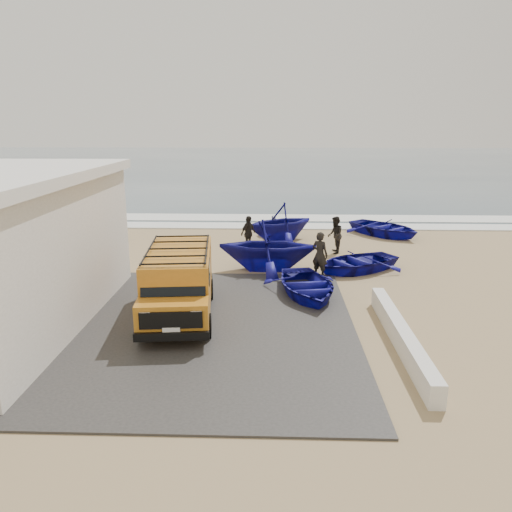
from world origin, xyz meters
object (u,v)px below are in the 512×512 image
object	(u,v)px
parapet	(401,336)
boat_far_right	(384,228)
boat_far_left	(280,222)
fisherman_front	(320,255)
boat_near_right	(356,262)
boat_mid_left	(268,245)
fisherman_back	(248,233)
fisherman_middle	(335,235)
van	(179,281)
boat_near_left	(307,285)

from	to	relation	value
parapet	boat_far_right	distance (m)	13.17
boat_far_left	fisherman_front	world-z (taller)	boat_far_left
boat_near_right	boat_mid_left	bearing A→B (deg)	-121.63
fisherman_back	boat_far_right	bearing A→B (deg)	-27.16
boat_near_right	fisherman_middle	size ratio (longest dim) A/B	2.17
boat_mid_left	fisherman_back	xyz separation A→B (m)	(-0.89, 3.04, -0.20)
boat_far_right	fisherman_middle	size ratio (longest dim) A/B	2.39
parapet	boat_mid_left	distance (m)	7.58
boat_near_right	fisherman_middle	xyz separation A→B (m)	(-0.48, 2.70, 0.45)
fisherman_front	van	bearing A→B (deg)	75.24
van	boat_near_right	world-z (taller)	van
boat_near_left	boat_near_right	size ratio (longest dim) A/B	1.01
boat_near_right	boat_mid_left	xyz separation A→B (m)	(-3.38, 0.04, 0.62)
boat_far_right	fisherman_middle	distance (m)	4.66
boat_mid_left	boat_far_right	size ratio (longest dim) A/B	0.96
boat_far_left	boat_far_right	distance (m)	5.46
fisherman_back	boat_near_left	bearing A→B (deg)	-122.67
van	boat_far_left	world-z (taller)	van
van	fisherman_middle	distance (m)	9.26
boat_far_right	fisherman_middle	xyz separation A→B (m)	(-2.92, -3.60, 0.41)
boat_mid_left	fisherman_front	distance (m)	2.12
boat_near_left	boat_mid_left	bearing A→B (deg)	103.69
fisherman_front	fisherman_middle	bearing A→B (deg)	-71.71
boat_near_left	boat_near_right	xyz separation A→B (m)	(2.06, 2.94, -0.00)
fisherman_front	fisherman_back	distance (m)	4.82
boat_far_left	boat_near_right	bearing A→B (deg)	-2.36
boat_near_right	boat_far_left	size ratio (longest dim) A/B	1.01
boat_far_right	fisherman_back	size ratio (longest dim) A/B	2.49
fisherman_back	van	bearing A→B (deg)	-154.67
fisherman_front	fisherman_back	bearing A→B (deg)	-20.56
boat_far_right	boat_near_right	bearing A→B (deg)	-150.75
van	boat_near_left	distance (m)	4.33
boat_far_left	fisherman_front	bearing A→B (deg)	-18.43
boat_far_right	fisherman_front	size ratio (longest dim) A/B	2.27
van	boat_far_left	distance (m)	10.32
parapet	boat_far_right	bearing A→B (deg)	79.76
van	fisherman_middle	bearing A→B (deg)	48.17
boat_mid_left	boat_far_right	world-z (taller)	boat_mid_left
boat_near_left	fisherman_front	distance (m)	2.24
boat_mid_left	fisherman_front	size ratio (longest dim) A/B	2.17
boat_near_left	fisherman_middle	bearing A→B (deg)	64.15
parapet	fisherman_back	bearing A→B (deg)	114.19
boat_mid_left	fisherman_front	xyz separation A→B (m)	(1.92, -0.87, -0.12)
van	boat_far_left	size ratio (longest dim) A/B	1.40
parapet	fisherman_back	distance (m)	10.68
parapet	van	xyz separation A→B (m)	(-6.01, 1.87, 0.81)
van	boat_mid_left	size ratio (longest dim) A/B	1.31
boat_far_right	fisherman_front	distance (m)	8.15
parapet	boat_far_left	world-z (taller)	boat_far_left
fisherman_front	parapet	bearing A→B (deg)	138.66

